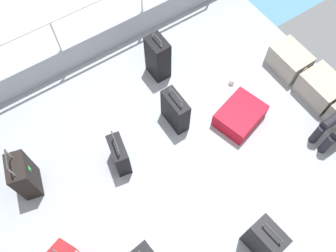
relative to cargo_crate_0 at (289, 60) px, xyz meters
name	(u,v)px	position (x,y,z in m)	size (l,w,h in m)	color
ground_plane	(185,153)	(0.30, -2.14, -0.21)	(4.40, 5.20, 0.06)	gray
gunwale_port	(106,40)	(-1.87, -2.14, 0.04)	(0.06, 5.20, 0.45)	gray
railing_port	(99,13)	(-1.87, -2.14, 0.60)	(0.04, 4.20, 1.02)	silver
sea_wake	(73,12)	(-3.30, -2.14, -0.52)	(12.00, 12.00, 0.01)	teal
cargo_crate_0	(289,60)	(0.00, 0.00, 0.00)	(0.61, 0.42, 0.36)	gray
cargo_crate_1	(321,88)	(0.63, 0.03, 0.00)	(0.61, 0.47, 0.37)	gray
suitcase_0	(264,239)	(1.78, -2.11, 0.14)	(0.41, 0.29, 0.75)	black
suitcase_2	(24,176)	(-0.44, -4.06, 0.15)	(0.43, 0.31, 0.88)	black
suitcase_4	(119,155)	(-0.06, -2.94, 0.08)	(0.42, 0.26, 0.72)	black
suitcase_5	(240,116)	(0.32, -1.21, -0.05)	(0.65, 0.75, 0.26)	#B70C1E
suitcase_6	(158,58)	(-1.03, -1.71, 0.17)	(0.35, 0.26, 0.81)	black
suitcase_7	(175,111)	(-0.19, -1.98, 0.11)	(0.44, 0.20, 0.71)	black
paper_cup	(232,81)	(-0.24, -0.90, -0.13)	(0.08, 0.08, 0.10)	white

